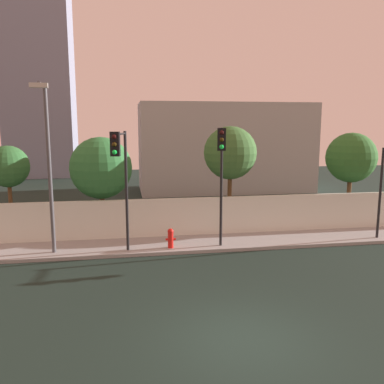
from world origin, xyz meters
The scene contains 13 objects.
ground_plane centered at (0.00, 0.00, 0.00)m, with size 80.00×80.00×0.00m, color black.
sidewalk centered at (0.00, 8.20, 0.07)m, with size 36.00×2.40×0.15m, color gray.
perimeter_wall centered at (0.00, 9.49, 1.05)m, with size 36.00×0.18×1.80m, color silver.
traffic_light_left centered at (1.11, 7.06, 3.84)m, with size 0.48×1.18×5.11m.
traffic_light_center centered at (-2.99, 6.75, 3.79)m, with size 0.62×1.78×4.99m.
street_lamp_curbside centered at (-5.80, 7.43, 4.17)m, with size 0.62×2.30×6.71m.
fire_hydrant centered at (-0.97, 7.55, 0.61)m, with size 0.44×0.26×0.85m.
roadside_tree_leftmost centered at (-8.18, 10.67, 3.45)m, with size 1.94×1.94×4.44m.
roadside_tree_midleft centered at (-3.97, 10.67, 3.32)m, with size 2.98×2.98×4.82m.
roadside_tree_midright centered at (2.43, 10.67, 3.96)m, with size 2.68×2.68×5.32m.
roadside_tree_rightmost centered at (9.08, 10.67, 3.63)m, with size 2.65×2.65×4.97m.
low_building_distant centered at (5.33, 23.49, 3.53)m, with size 13.87×6.00×7.07m, color #A8A8A8.
tower_on_skyline centered at (-11.29, 35.49, 16.63)m, with size 6.76×5.00×33.26m, color gray.
Camera 1 is at (-2.83, -9.14, 5.39)m, focal length 37.82 mm.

